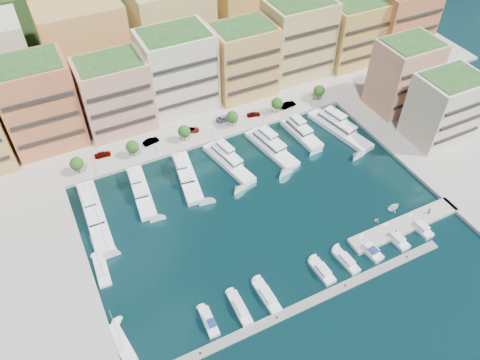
% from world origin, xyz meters
% --- Properties ---
extents(ground, '(400.00, 400.00, 0.00)m').
position_xyz_m(ground, '(0.00, 0.00, 0.00)').
color(ground, black).
rests_on(ground, ground).
extents(north_quay, '(220.00, 64.00, 2.00)m').
position_xyz_m(north_quay, '(0.00, 62.00, 0.00)').
color(north_quay, '#9E998E').
rests_on(north_quay, ground).
extents(east_quay, '(34.00, 76.00, 2.00)m').
position_xyz_m(east_quay, '(62.00, -8.00, 0.00)').
color(east_quay, '#9E998E').
rests_on(east_quay, ground).
extents(west_quay, '(34.00, 76.00, 2.00)m').
position_xyz_m(west_quay, '(-62.00, -8.00, 0.00)').
color(west_quay, '#9E998E').
rests_on(west_quay, ground).
extents(hillside, '(240.00, 40.00, 58.00)m').
position_xyz_m(hillside, '(0.00, 110.00, 0.00)').
color(hillside, '#233C18').
rests_on(hillside, ground).
extents(south_pontoon, '(72.00, 2.20, 0.35)m').
position_xyz_m(south_pontoon, '(-3.00, -30.00, 0.00)').
color(south_pontoon, gray).
rests_on(south_pontoon, ground).
extents(finger_pier, '(32.00, 5.00, 2.00)m').
position_xyz_m(finger_pier, '(30.00, -22.00, 0.00)').
color(finger_pier, '#9E998E').
rests_on(finger_pier, ground).
extents(apartment_1, '(20.00, 16.50, 26.80)m').
position_xyz_m(apartment_1, '(-44.00, 51.99, 14.31)').
color(apartment_1, '#C06F40').
rests_on(apartment_1, north_quay).
extents(apartment_2, '(20.00, 15.50, 22.80)m').
position_xyz_m(apartment_2, '(-23.00, 49.99, 12.31)').
color(apartment_2, tan).
rests_on(apartment_2, north_quay).
extents(apartment_3, '(22.00, 16.50, 25.80)m').
position_xyz_m(apartment_3, '(-2.00, 51.99, 13.81)').
color(apartment_3, beige).
rests_on(apartment_3, north_quay).
extents(apartment_4, '(20.00, 15.50, 23.80)m').
position_xyz_m(apartment_4, '(20.00, 49.99, 12.81)').
color(apartment_4, '#D8A151').
rests_on(apartment_4, north_quay).
extents(apartment_5, '(22.00, 16.50, 26.80)m').
position_xyz_m(apartment_5, '(42.00, 51.99, 14.31)').
color(apartment_5, tan).
rests_on(apartment_5, north_quay).
extents(apartment_6, '(20.00, 15.50, 22.80)m').
position_xyz_m(apartment_6, '(64.00, 49.99, 12.31)').
color(apartment_6, '#C38D47').
rests_on(apartment_6, north_quay).
extents(apartment_7, '(22.00, 16.50, 24.80)m').
position_xyz_m(apartment_7, '(84.00, 47.99, 13.31)').
color(apartment_7, '#C06F40').
rests_on(apartment_7, north_quay).
extents(apartment_east_a, '(18.00, 14.50, 22.80)m').
position_xyz_m(apartment_east_a, '(62.00, 19.99, 12.31)').
color(apartment_east_a, tan).
rests_on(apartment_east_a, east_quay).
extents(apartment_east_b, '(18.00, 14.50, 20.80)m').
position_xyz_m(apartment_east_b, '(62.00, 1.99, 11.31)').
color(apartment_east_b, beige).
rests_on(apartment_east_b, east_quay).
extents(backblock_1, '(26.00, 18.00, 30.00)m').
position_xyz_m(backblock_1, '(-25.00, 74.00, 16.00)').
color(backblock_1, '#D8A151').
rests_on(backblock_1, north_quay).
extents(backblock_2, '(26.00, 18.00, 30.00)m').
position_xyz_m(backblock_2, '(5.00, 74.00, 16.00)').
color(backblock_2, tan).
rests_on(backblock_2, north_quay).
extents(backblock_3, '(26.00, 18.00, 30.00)m').
position_xyz_m(backblock_3, '(35.00, 74.00, 16.00)').
color(backblock_3, '#C38D47').
rests_on(backblock_3, north_quay).
extents(tree_0, '(3.80, 3.80, 5.65)m').
position_xyz_m(tree_0, '(-40.00, 33.50, 4.74)').
color(tree_0, '#473323').
rests_on(tree_0, north_quay).
extents(tree_1, '(3.80, 3.80, 5.65)m').
position_xyz_m(tree_1, '(-24.00, 33.50, 4.74)').
color(tree_1, '#473323').
rests_on(tree_1, north_quay).
extents(tree_2, '(3.80, 3.80, 5.65)m').
position_xyz_m(tree_2, '(-8.00, 33.50, 4.74)').
color(tree_2, '#473323').
rests_on(tree_2, north_quay).
extents(tree_3, '(3.80, 3.80, 5.65)m').
position_xyz_m(tree_3, '(8.00, 33.50, 4.74)').
color(tree_3, '#473323').
rests_on(tree_3, north_quay).
extents(tree_4, '(3.80, 3.80, 5.65)m').
position_xyz_m(tree_4, '(24.00, 33.50, 4.74)').
color(tree_4, '#473323').
rests_on(tree_4, north_quay).
extents(tree_5, '(3.80, 3.80, 5.65)m').
position_xyz_m(tree_5, '(40.00, 33.50, 4.74)').
color(tree_5, '#473323').
rests_on(tree_5, north_quay).
extents(lamppost_0, '(0.30, 0.30, 4.20)m').
position_xyz_m(lamppost_0, '(-36.00, 31.20, 3.83)').
color(lamppost_0, black).
rests_on(lamppost_0, north_quay).
extents(lamppost_1, '(0.30, 0.30, 4.20)m').
position_xyz_m(lamppost_1, '(-18.00, 31.20, 3.83)').
color(lamppost_1, black).
rests_on(lamppost_1, north_quay).
extents(lamppost_2, '(0.30, 0.30, 4.20)m').
position_xyz_m(lamppost_2, '(0.00, 31.20, 3.83)').
color(lamppost_2, black).
rests_on(lamppost_2, north_quay).
extents(lamppost_3, '(0.30, 0.30, 4.20)m').
position_xyz_m(lamppost_3, '(18.00, 31.20, 3.83)').
color(lamppost_3, black).
rests_on(lamppost_3, north_quay).
extents(lamppost_4, '(0.30, 0.30, 4.20)m').
position_xyz_m(lamppost_4, '(36.00, 31.20, 3.83)').
color(lamppost_4, black).
rests_on(lamppost_4, north_quay).
extents(yacht_0, '(5.50, 26.24, 7.30)m').
position_xyz_m(yacht_0, '(-40.08, 17.04, 1.21)').
color(yacht_0, white).
rests_on(yacht_0, ground).
extents(yacht_1, '(6.27, 20.61, 7.30)m').
position_xyz_m(yacht_1, '(-26.64, 19.65, 1.09)').
color(yacht_1, white).
rests_on(yacht_1, ground).
extents(yacht_2, '(7.47, 21.11, 7.30)m').
position_xyz_m(yacht_2, '(-13.28, 19.53, 1.21)').
color(yacht_2, white).
rests_on(yacht_2, ground).
extents(yacht_3, '(8.17, 20.88, 7.30)m').
position_xyz_m(yacht_3, '(-0.33, 19.63, 1.21)').
color(yacht_3, white).
rests_on(yacht_3, ground).
extents(yacht_4, '(8.39, 20.95, 7.30)m').
position_xyz_m(yacht_4, '(14.00, 19.61, 1.09)').
color(yacht_4, white).
rests_on(yacht_4, ground).
extents(yacht_5, '(5.99, 16.57, 7.30)m').
position_xyz_m(yacht_5, '(25.75, 21.56, 1.21)').
color(yacht_5, white).
rests_on(yacht_5, ground).
extents(yacht_6, '(9.62, 24.36, 7.30)m').
position_xyz_m(yacht_6, '(37.46, 18.08, 1.21)').
color(yacht_6, white).
rests_on(yacht_6, ground).
extents(cruiser_1, '(2.66, 7.35, 2.66)m').
position_xyz_m(cruiser_1, '(-25.58, -24.60, 0.57)').
color(cruiser_1, white).
rests_on(cruiser_1, ground).
extents(cruiser_2, '(2.58, 8.86, 2.55)m').
position_xyz_m(cruiser_2, '(-18.21, -24.60, 0.55)').
color(cruiser_2, white).
rests_on(cruiser_2, ground).
extents(cruiser_3, '(2.91, 9.22, 2.55)m').
position_xyz_m(cruiser_3, '(-11.44, -24.60, 0.55)').
color(cruiser_3, white).
rests_on(cruiser_3, ground).
extents(cruiser_5, '(3.10, 7.53, 2.55)m').
position_xyz_m(cruiser_5, '(3.35, -24.58, 0.55)').
color(cruiser_5, white).
rests_on(cruiser_5, ground).
extents(cruiser_6, '(3.10, 8.08, 2.55)m').
position_xyz_m(cruiser_6, '(10.09, -24.59, 0.55)').
color(cruiser_6, white).
rests_on(cruiser_6, ground).
extents(cruiser_7, '(3.63, 7.44, 2.66)m').
position_xyz_m(cruiser_7, '(17.13, -24.59, 0.57)').
color(cruiser_7, white).
rests_on(cruiser_7, ground).
extents(cruiser_8, '(3.36, 7.76, 2.55)m').
position_xyz_m(cruiser_8, '(25.11, -24.58, 0.55)').
color(cruiser_8, white).
rests_on(cruiser_8, ground).
extents(cruiser_9, '(2.95, 7.26, 2.55)m').
position_xyz_m(cruiser_9, '(33.03, -24.58, 0.55)').
color(cruiser_9, white).
rests_on(cruiser_9, ground).
extents(sailboat_2, '(3.81, 8.74, 13.20)m').
position_xyz_m(sailboat_2, '(-39.77, 6.45, 0.32)').
color(sailboat_2, white).
rests_on(sailboat_2, ground).
extents(sailboat_1, '(3.29, 9.32, 13.20)m').
position_xyz_m(sailboat_1, '(-42.80, -1.37, 0.31)').
color(sailboat_1, white).
rests_on(sailboat_1, ground).
extents(sailboat_0, '(4.30, 10.45, 13.20)m').
position_xyz_m(sailboat_0, '(-43.81, -20.87, 0.31)').
color(sailboat_0, white).
rests_on(sailboat_0, ground).
extents(tender_2, '(4.31, 3.47, 0.79)m').
position_xyz_m(tender_2, '(31.72, -15.97, 0.40)').
color(tender_2, white).
rests_on(tender_2, ground).
extents(tender_1, '(1.76, 1.56, 0.85)m').
position_xyz_m(tender_1, '(24.74, -17.47, 0.43)').
color(tender_1, '#C6B097').
rests_on(tender_1, ground).
extents(car_0, '(4.86, 2.27, 1.61)m').
position_xyz_m(car_0, '(-32.22, 37.68, 1.80)').
color(car_0, gray).
rests_on(car_0, north_quay).
extents(car_1, '(5.18, 2.69, 1.63)m').
position_xyz_m(car_1, '(-17.63, 37.04, 1.81)').
color(car_1, gray).
rests_on(car_1, north_quay).
extents(car_2, '(5.28, 3.98, 1.33)m').
position_xyz_m(car_2, '(-4.46, 36.91, 1.67)').
color(car_2, gray).
rests_on(car_2, north_quay).
extents(car_3, '(5.92, 2.67, 1.68)m').
position_xyz_m(car_3, '(7.18, 37.39, 1.84)').
color(car_3, gray).
rests_on(car_3, north_quay).
extents(car_4, '(4.61, 2.69, 1.47)m').
position_xyz_m(car_4, '(16.51, 35.38, 1.74)').
color(car_4, gray).
rests_on(car_4, north_quay).
extents(car_5, '(5.42, 2.46, 1.72)m').
position_xyz_m(car_5, '(29.09, 34.69, 1.86)').
color(car_5, gray).
rests_on(car_5, north_quay).
extents(person_0, '(0.57, 0.73, 1.77)m').
position_xyz_m(person_0, '(25.58, -23.63, 1.89)').
color(person_0, '#27374E').
rests_on(person_0, finger_pier).
extents(person_1, '(1.05, 0.87, 1.94)m').
position_xyz_m(person_1, '(37.69, -21.99, 1.97)').
color(person_1, '#4D3F2E').
rests_on(person_1, finger_pier).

